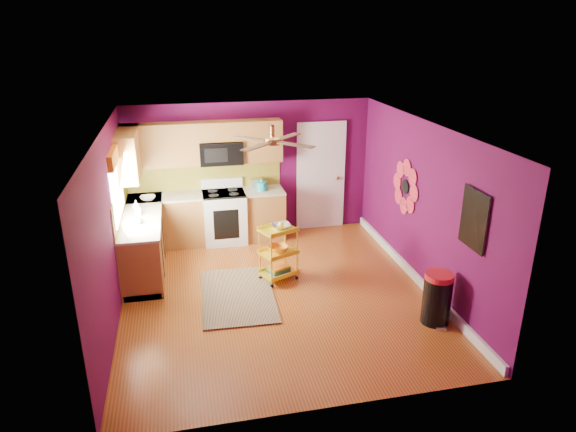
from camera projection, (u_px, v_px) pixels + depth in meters
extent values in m
plane|color=brown|center=(277.00, 294.00, 7.71)|extent=(5.00, 5.00, 0.00)
cube|color=#50093E|center=(251.00, 170.00, 9.55)|extent=(4.50, 0.04, 2.50)
cube|color=#50093E|center=(324.00, 306.00, 4.98)|extent=(4.50, 0.04, 2.50)
cube|color=#50093E|center=(110.00, 229.00, 6.82)|extent=(0.04, 5.00, 2.50)
cube|color=#50093E|center=(423.00, 205.00, 7.71)|extent=(0.04, 5.00, 2.50)
cube|color=silver|center=(275.00, 128.00, 6.82)|extent=(4.50, 5.00, 0.04)
cube|color=white|center=(414.00, 275.00, 8.12)|extent=(0.05, 4.90, 0.14)
cube|color=brown|center=(144.00, 242.00, 8.40)|extent=(0.60, 2.30, 0.90)
cube|color=brown|center=(208.00, 219.00, 9.39)|extent=(2.80, 0.60, 0.90)
cube|color=beige|center=(141.00, 215.00, 8.23)|extent=(0.63, 2.30, 0.04)
cube|color=beige|center=(207.00, 194.00, 9.22)|extent=(2.80, 0.63, 0.04)
cube|color=black|center=(146.00, 264.00, 8.54)|extent=(0.54, 2.30, 0.10)
cube|color=black|center=(209.00, 239.00, 9.53)|extent=(2.80, 0.54, 0.10)
cube|color=white|center=(225.00, 218.00, 9.42)|extent=(0.76, 0.66, 0.92)
cube|color=black|center=(223.00, 194.00, 9.25)|extent=(0.76, 0.62, 0.03)
cube|color=white|center=(222.00, 183.00, 9.47)|extent=(0.76, 0.06, 0.18)
cube|color=black|center=(226.00, 224.00, 9.12)|extent=(0.45, 0.02, 0.55)
cube|color=brown|center=(160.00, 145.00, 8.88)|extent=(1.32, 0.33, 0.75)
cube|color=brown|center=(261.00, 141.00, 9.23)|extent=(0.72, 0.33, 0.75)
cube|color=brown|center=(220.00, 131.00, 9.01)|extent=(0.76, 0.33, 0.34)
cube|color=brown|center=(128.00, 153.00, 8.34)|extent=(0.33, 1.30, 0.75)
cube|color=black|center=(221.00, 153.00, 9.11)|extent=(0.76, 0.38, 0.40)
cube|color=olive|center=(205.00, 175.00, 9.39)|extent=(2.80, 0.01, 0.51)
cube|color=olive|center=(120.00, 200.00, 8.07)|extent=(0.01, 2.30, 0.51)
cube|color=white|center=(116.00, 184.00, 7.68)|extent=(0.03, 1.20, 1.00)
cube|color=orange|center=(115.00, 154.00, 7.51)|extent=(0.08, 1.35, 0.22)
cube|color=white|center=(320.00, 177.00, 9.87)|extent=(0.85, 0.04, 2.05)
cube|color=white|center=(321.00, 177.00, 9.85)|extent=(0.95, 0.02, 2.15)
sphere|color=#BF8C3F|center=(337.00, 178.00, 9.89)|extent=(0.07, 0.07, 0.07)
cylinder|color=black|center=(405.00, 187.00, 8.21)|extent=(0.01, 0.24, 0.24)
cube|color=teal|center=(475.00, 219.00, 6.32)|extent=(0.03, 0.52, 0.72)
cube|color=black|center=(474.00, 219.00, 6.31)|extent=(0.01, 0.56, 0.76)
cylinder|color=#BF8C3F|center=(272.00, 131.00, 7.03)|extent=(0.06, 0.06, 0.16)
cylinder|color=#BF8C3F|center=(273.00, 142.00, 7.08)|extent=(0.20, 0.20, 0.08)
cube|color=#4C2D19|center=(287.00, 137.00, 7.38)|extent=(0.47, 0.47, 0.01)
cube|color=#4C2D19|center=(250.00, 138.00, 7.27)|extent=(0.47, 0.47, 0.01)
cube|color=#4C2D19|center=(256.00, 147.00, 6.78)|extent=(0.47, 0.47, 0.01)
cube|color=#4C2D19|center=(296.00, 145.00, 6.89)|extent=(0.47, 0.47, 0.01)
cube|color=black|center=(238.00, 295.00, 7.64)|extent=(1.13, 1.77, 0.02)
cylinder|color=yellow|center=(271.00, 261.00, 7.73)|extent=(0.02, 0.02, 0.83)
cylinder|color=yellow|center=(297.00, 253.00, 7.98)|extent=(0.02, 0.02, 0.83)
cylinder|color=yellow|center=(260.00, 253.00, 7.98)|extent=(0.02, 0.02, 0.83)
cylinder|color=yellow|center=(285.00, 246.00, 8.24)|extent=(0.02, 0.02, 0.83)
sphere|color=black|center=(272.00, 286.00, 7.88)|extent=(0.06, 0.06, 0.06)
sphere|color=black|center=(297.00, 278.00, 8.13)|extent=(0.06, 0.06, 0.06)
sphere|color=black|center=(260.00, 278.00, 8.13)|extent=(0.06, 0.06, 0.06)
sphere|color=black|center=(285.00, 270.00, 8.39)|extent=(0.06, 0.06, 0.06)
cube|color=yellow|center=(278.00, 230.00, 7.84)|extent=(0.64, 0.57, 0.03)
cube|color=yellow|center=(278.00, 253.00, 7.98)|extent=(0.64, 0.57, 0.03)
cube|color=yellow|center=(279.00, 273.00, 8.10)|extent=(0.64, 0.57, 0.03)
imported|color=beige|center=(281.00, 226.00, 7.85)|extent=(0.39, 0.39, 0.07)
sphere|color=yellow|center=(281.00, 225.00, 7.84)|extent=(0.10, 0.10, 0.10)
imported|color=orange|center=(278.00, 249.00, 7.96)|extent=(0.40, 0.40, 0.09)
cube|color=navy|center=(279.00, 271.00, 8.09)|extent=(0.38, 0.34, 0.04)
cube|color=#267233|center=(279.00, 269.00, 8.08)|extent=(0.38, 0.34, 0.03)
cube|color=orange|center=(279.00, 267.00, 8.07)|extent=(0.38, 0.34, 0.03)
cylinder|color=black|center=(437.00, 301.00, 6.88)|extent=(0.46, 0.46, 0.65)
cylinder|color=red|center=(440.00, 276.00, 6.75)|extent=(0.38, 0.38, 0.08)
cube|color=beige|center=(441.00, 328.00, 6.81)|extent=(0.14, 0.09, 0.03)
cylinder|color=teal|center=(262.00, 186.00, 9.35)|extent=(0.18, 0.18, 0.16)
sphere|color=teal|center=(262.00, 181.00, 9.31)|extent=(0.06, 0.06, 0.06)
cube|color=beige|center=(256.00, 183.00, 9.47)|extent=(0.22, 0.15, 0.18)
imported|color=#EA3F72|center=(138.00, 209.00, 8.16)|extent=(0.08, 0.09, 0.19)
imported|color=white|center=(136.00, 205.00, 8.36)|extent=(0.13, 0.13, 0.17)
imported|color=white|center=(148.00, 198.00, 8.87)|extent=(0.26, 0.26, 0.06)
imported|color=white|center=(139.00, 220.00, 7.83)|extent=(0.12, 0.12, 0.09)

